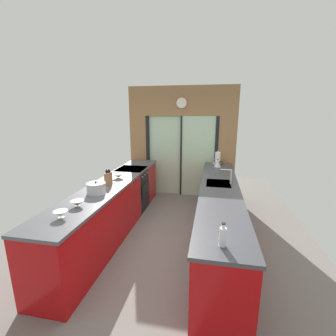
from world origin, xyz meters
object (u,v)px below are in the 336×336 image
at_px(knife_block, 108,179).
at_px(stock_pot, 96,188).
at_px(oven_range, 132,189).
at_px(mixing_bowl_mid, 77,203).
at_px(paper_towel_roll, 218,158).
at_px(mixing_bowl_far, 118,176).
at_px(mixing_bowl_near, 61,214).
at_px(soap_bottle, 223,236).
at_px(kettle, 218,163).

height_order(knife_block, stock_pot, knife_block).
distance_m(oven_range, knife_block, 1.28).
xyz_separation_m(mixing_bowl_mid, paper_towel_roll, (1.78, 2.82, 0.10)).
bearing_deg(oven_range, mixing_bowl_far, -88.57).
distance_m(oven_range, stock_pot, 1.65).
height_order(mixing_bowl_near, soap_bottle, soap_bottle).
xyz_separation_m(mixing_bowl_far, kettle, (1.78, 1.26, 0.03)).
height_order(oven_range, mixing_bowl_far, mixing_bowl_far).
relative_size(mixing_bowl_mid, soap_bottle, 0.76).
bearing_deg(mixing_bowl_far, paper_towel_roll, 40.15).
distance_m(mixing_bowl_near, mixing_bowl_mid, 0.33).
height_order(mixing_bowl_near, mixing_bowl_mid, mixing_bowl_near).
xyz_separation_m(mixing_bowl_far, soap_bottle, (1.78, -1.88, 0.05)).
height_order(mixing_bowl_near, kettle, kettle).
distance_m(mixing_bowl_mid, kettle, 3.13).
bearing_deg(soap_bottle, oven_range, 124.50).
xyz_separation_m(mixing_bowl_mid, soap_bottle, (1.78, -0.56, 0.05)).
height_order(mixing_bowl_far, knife_block, knife_block).
height_order(stock_pot, kettle, stock_pot).
bearing_deg(mixing_bowl_near, kettle, 58.53).
height_order(mixing_bowl_far, paper_towel_roll, paper_towel_roll).
relative_size(oven_range, mixing_bowl_near, 5.78).
bearing_deg(knife_block, paper_towel_roll, 47.01).
bearing_deg(mixing_bowl_far, mixing_bowl_mid, -90.00).
xyz_separation_m(soap_bottle, paper_towel_roll, (0.00, 3.38, 0.05)).
xyz_separation_m(knife_block, soap_bottle, (1.78, -1.47, -0.01)).
height_order(knife_block, soap_bottle, knife_block).
distance_m(mixing_bowl_mid, paper_towel_roll, 3.33).
xyz_separation_m(oven_range, mixing_bowl_mid, (0.02, -2.06, 0.51)).
xyz_separation_m(mixing_bowl_far, paper_towel_roll, (1.78, 1.50, 0.10)).
height_order(mixing_bowl_near, stock_pot, stock_pot).
bearing_deg(mixing_bowl_mid, stock_pot, 90.00).
relative_size(mixing_bowl_near, paper_towel_roll, 0.51).
bearing_deg(stock_pot, soap_bottle, -30.68).
xyz_separation_m(oven_range, mixing_bowl_near, (0.02, -2.39, 0.51)).
relative_size(mixing_bowl_far, stock_pot, 0.70).
xyz_separation_m(oven_range, knife_block, (0.02, -1.15, 0.57)).
xyz_separation_m(stock_pot, kettle, (1.78, 2.08, -0.01)).
height_order(mixing_bowl_mid, paper_towel_roll, paper_towel_roll).
bearing_deg(soap_bottle, mixing_bowl_far, 133.49).
relative_size(oven_range, kettle, 3.89).
xyz_separation_m(mixing_bowl_mid, kettle, (1.78, 2.58, 0.03)).
bearing_deg(paper_towel_roll, mixing_bowl_near, -119.46).
distance_m(stock_pot, soap_bottle, 2.07).
xyz_separation_m(knife_block, paper_towel_roll, (1.78, 1.91, 0.03)).
height_order(mixing_bowl_mid, knife_block, knife_block).
bearing_deg(mixing_bowl_far, soap_bottle, -46.51).
xyz_separation_m(mixing_bowl_near, stock_pot, (-0.00, 0.83, 0.04)).
distance_m(knife_block, paper_towel_roll, 2.61).
height_order(mixing_bowl_far, stock_pot, stock_pot).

